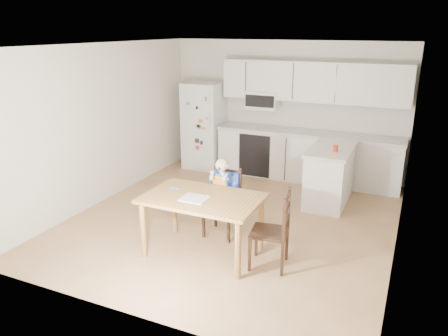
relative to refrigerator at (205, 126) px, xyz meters
name	(u,v)px	position (x,y,z in m)	size (l,w,h in m)	color
room	(247,131)	(1.55, -1.67, 0.40)	(4.52, 5.01, 2.51)	#936442
refrigerator	(205,126)	(0.00, 0.00, 0.00)	(0.72, 0.70, 1.70)	silver
kitchen_run	(307,133)	(2.05, 0.09, 0.03)	(3.37, 0.62, 2.15)	silver
kitchen_island	(330,175)	(2.69, -0.89, -0.39)	(0.65, 1.24, 0.91)	silver
red_cup	(335,148)	(2.77, -1.09, 0.11)	(0.08, 0.08, 0.10)	red
dining_table	(202,205)	(1.59, -3.24, -0.19)	(1.42, 0.91, 0.76)	brown
napkin	(195,198)	(1.54, -3.34, -0.08)	(0.32, 0.28, 0.01)	#AEAEB3
toddler_spoon	(174,188)	(1.14, -3.14, -0.08)	(0.02, 0.02, 0.12)	blue
chair_booster	(223,189)	(1.59, -2.62, -0.19)	(0.42, 0.42, 1.09)	black
chair_side	(278,225)	(2.54, -3.17, -0.31)	(0.48, 0.48, 0.95)	black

